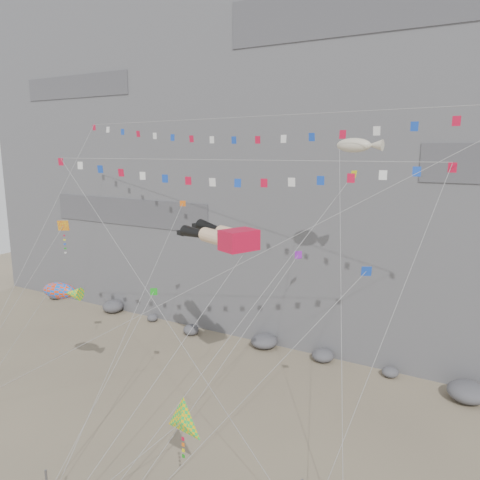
{
  "coord_description": "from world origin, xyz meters",
  "views": [
    {
      "loc": [
        19.09,
        -21.25,
        19.2
      ],
      "look_at": [
        1.85,
        9.0,
        12.26
      ],
      "focal_mm": 35.0,
      "sensor_mm": 36.0,
      "label": 1
    }
  ],
  "objects": [
    {
      "name": "small_kite_c",
      "position": [
        -1.26,
        2.34,
        9.31
      ],
      "size": [
        1.43,
        9.03,
        12.67
      ],
      "color": "#169317",
      "rests_on": "ground"
    },
    {
      "name": "talus_boulders",
      "position": [
        0.0,
        17.0,
        0.6
      ],
      "size": [
        60.0,
        3.0,
        1.2
      ],
      "primitive_type": null,
      "color": "#59595D",
      "rests_on": "ground"
    },
    {
      "name": "flag_banner_upper",
      "position": [
        1.71,
        10.04,
        21.37
      ],
      "size": [
        38.23,
        17.94,
        30.74
      ],
      "color": "red",
      "rests_on": "ground"
    },
    {
      "name": "legs_kite",
      "position": [
        1.92,
        6.12,
        13.1
      ],
      "size": [
        7.89,
        17.51,
        19.31
      ],
      "rotation": [
        0.0,
        0.0,
        -0.41
      ],
      "color": "red",
      "rests_on": "ground"
    },
    {
      "name": "small_kite_e",
      "position": [
        12.86,
        2.93,
        12.49
      ],
      "size": [
        10.07,
        8.73,
        17.7
      ],
      "color": "#1440B7",
      "rests_on": "ground"
    },
    {
      "name": "small_kite_a",
      "position": [
        -3.13,
        8.16,
        14.34
      ],
      "size": [
        2.64,
        16.04,
        21.46
      ],
      "color": "orange",
      "rests_on": "ground"
    },
    {
      "name": "ground",
      "position": [
        0.0,
        0.0,
        0.0
      ],
      "size": [
        120.0,
        120.0,
        0.0
      ],
      "primitive_type": "plane",
      "color": "gray",
      "rests_on": "ground"
    },
    {
      "name": "blimp_windsock",
      "position": [
        9.8,
        10.62,
        19.26
      ],
      "size": [
        6.09,
        13.54,
        23.48
      ],
      "color": "beige",
      "rests_on": "ground"
    },
    {
      "name": "harlequin_kite",
      "position": [
        -8.96,
        1.66,
        13.47
      ],
      "size": [
        7.08,
        7.3,
        16.14
      ],
      "color": "red",
      "rests_on": "ground"
    },
    {
      "name": "fish_windsock",
      "position": [
        -8.5,
        0.57,
        8.94
      ],
      "size": [
        8.24,
        4.64,
        11.41
      ],
      "color": "#F03B0C",
      "rests_on": "ground"
    },
    {
      "name": "flag_banner_lower",
      "position": [
        3.01,
        4.97,
        18.36
      ],
      "size": [
        26.83,
        9.08,
        21.63
      ],
      "color": "red",
      "rests_on": "ground"
    },
    {
      "name": "small_kite_b",
      "position": [
        7.82,
        5.66,
        12.19
      ],
      "size": [
        5.94,
        11.42,
        17.25
      ],
      "color": "purple",
      "rests_on": "ground"
    },
    {
      "name": "cliff",
      "position": [
        0.0,
        32.0,
        25.0
      ],
      "size": [
        80.0,
        28.0,
        50.0
      ],
      "primitive_type": "cube",
      "color": "slate",
      "rests_on": "ground"
    },
    {
      "name": "delta_kite",
      "position": [
        6.1,
        -4.32,
        5.71
      ],
      "size": [
        6.96,
        3.38,
        8.45
      ],
      "color": "yellow",
      "rests_on": "ground"
    },
    {
      "name": "small_kite_d",
      "position": [
        10.25,
        8.12,
        17.01
      ],
      "size": [
        9.14,
        16.42,
        25.04
      ],
      "color": "yellow",
      "rests_on": "ground"
    }
  ]
}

